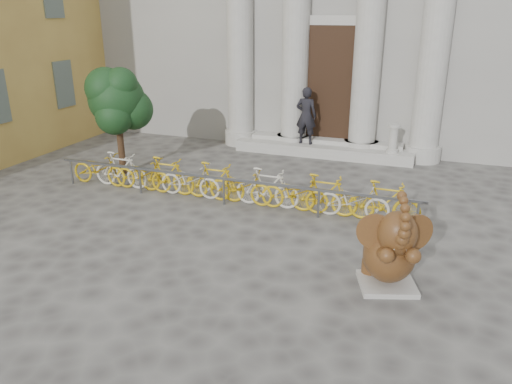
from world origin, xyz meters
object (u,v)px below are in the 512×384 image
(elephant_statue, at_px, (391,252))
(pedestrian, at_px, (306,116))
(tree, at_px, (117,101))
(bike_rack, at_px, (227,183))

(elephant_statue, xyz_separation_m, pedestrian, (-3.65, 8.04, 0.62))
(elephant_statue, xyz_separation_m, tree, (-8.22, 3.99, 1.51))
(elephant_statue, bearing_deg, bike_rack, 127.55)
(elephant_statue, height_order, bike_rack, elephant_statue)
(bike_rack, bearing_deg, elephant_statue, -34.01)
(bike_rack, relative_size, tree, 3.08)
(pedestrian, bearing_deg, elephant_statue, 114.77)
(elephant_statue, height_order, pedestrian, pedestrian)
(tree, distance_m, pedestrian, 6.18)
(tree, bearing_deg, bike_rack, -15.19)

